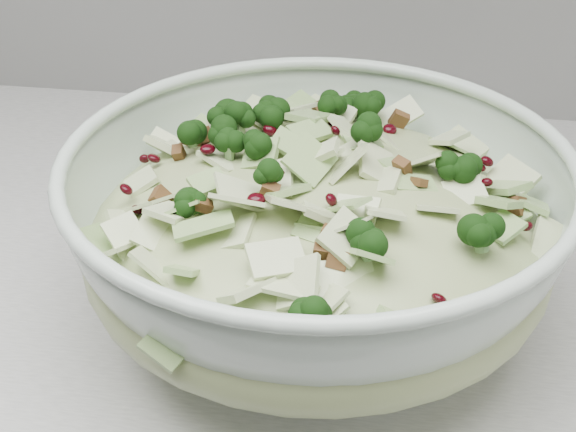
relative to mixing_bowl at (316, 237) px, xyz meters
name	(u,v)px	position (x,y,z in m)	size (l,w,h in m)	color
mixing_bowl	(316,237)	(0.00, 0.00, 0.00)	(0.40, 0.40, 0.14)	silver
salad	(317,210)	(0.00, 0.00, 0.02)	(0.44, 0.44, 0.14)	#ACB97E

